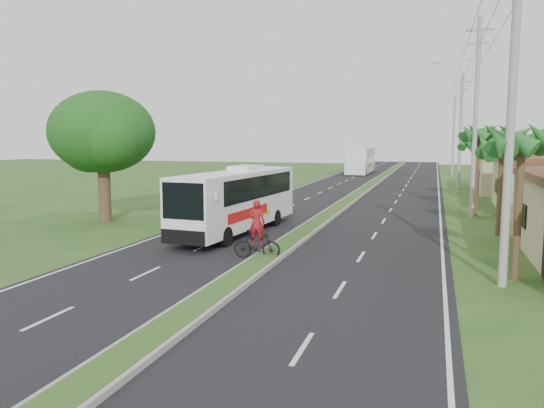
# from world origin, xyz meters

# --- Properties ---
(ground) EXTENTS (180.00, 180.00, 0.00)m
(ground) POSITION_xyz_m (0.00, 0.00, 0.00)
(ground) COLOR #234F1D
(ground) RESTS_ON ground
(road_asphalt) EXTENTS (14.00, 160.00, 0.02)m
(road_asphalt) POSITION_xyz_m (0.00, 20.00, 0.01)
(road_asphalt) COLOR black
(road_asphalt) RESTS_ON ground
(median_strip) EXTENTS (1.20, 160.00, 0.18)m
(median_strip) POSITION_xyz_m (0.00, 20.00, 0.10)
(median_strip) COLOR gray
(median_strip) RESTS_ON ground
(lane_edge_left) EXTENTS (0.12, 160.00, 0.01)m
(lane_edge_left) POSITION_xyz_m (-6.70, 20.00, 0.00)
(lane_edge_left) COLOR silver
(lane_edge_left) RESTS_ON ground
(lane_edge_right) EXTENTS (0.12, 160.00, 0.01)m
(lane_edge_right) POSITION_xyz_m (6.70, 20.00, 0.00)
(lane_edge_right) COLOR silver
(lane_edge_right) RESTS_ON ground
(shop_far) EXTENTS (8.60, 11.60, 3.82)m
(shop_far) POSITION_xyz_m (14.00, 36.00, 1.93)
(shop_far) COLOR tan
(shop_far) RESTS_ON ground
(palm_verge_a) EXTENTS (2.40, 2.40, 5.45)m
(palm_verge_a) POSITION_xyz_m (9.00, 3.00, 4.74)
(palm_verge_a) COLOR #473321
(palm_verge_a) RESTS_ON ground
(palm_verge_b) EXTENTS (2.40, 2.40, 5.05)m
(palm_verge_b) POSITION_xyz_m (9.40, 12.00, 4.36)
(palm_verge_b) COLOR #473321
(palm_verge_b) RESTS_ON ground
(palm_verge_c) EXTENTS (2.40, 2.40, 5.85)m
(palm_verge_c) POSITION_xyz_m (8.80, 19.00, 5.12)
(palm_verge_c) COLOR #473321
(palm_verge_c) RESTS_ON ground
(palm_verge_d) EXTENTS (2.40, 2.40, 5.25)m
(palm_verge_d) POSITION_xyz_m (9.30, 28.00, 4.55)
(palm_verge_d) COLOR #473321
(palm_verge_d) RESTS_ON ground
(shade_tree) EXTENTS (6.30, 6.00, 7.54)m
(shade_tree) POSITION_xyz_m (-12.11, 10.02, 5.03)
(shade_tree) COLOR #473321
(shade_tree) RESTS_ON ground
(utility_pole_a) EXTENTS (1.60, 0.28, 11.00)m
(utility_pole_a) POSITION_xyz_m (8.50, 2.00, 5.67)
(utility_pole_a) COLOR gray
(utility_pole_a) RESTS_ON ground
(utility_pole_b) EXTENTS (3.20, 0.28, 12.00)m
(utility_pole_b) POSITION_xyz_m (8.47, 18.00, 6.26)
(utility_pole_b) COLOR gray
(utility_pole_b) RESTS_ON ground
(utility_pole_c) EXTENTS (1.60, 0.28, 11.00)m
(utility_pole_c) POSITION_xyz_m (8.50, 38.00, 5.67)
(utility_pole_c) COLOR gray
(utility_pole_c) RESTS_ON ground
(utility_pole_d) EXTENTS (1.60, 0.28, 10.50)m
(utility_pole_d) POSITION_xyz_m (8.50, 58.00, 5.42)
(utility_pole_d) COLOR gray
(utility_pole_d) RESTS_ON ground
(coach_bus_main) EXTENTS (3.05, 10.71, 3.42)m
(coach_bus_main) POSITION_xyz_m (-3.29, 8.77, 1.88)
(coach_bus_main) COLOR white
(coach_bus_main) RESTS_ON ground
(coach_bus_far) EXTENTS (2.83, 12.46, 3.62)m
(coach_bus_far) POSITION_xyz_m (-3.66, 58.53, 2.06)
(coach_bus_far) COLOR white
(coach_bus_far) RESTS_ON ground
(motorcyclist) EXTENTS (1.96, 0.66, 2.40)m
(motorcyclist) POSITION_xyz_m (-0.47, 3.47, 0.86)
(motorcyclist) COLOR black
(motorcyclist) RESTS_ON ground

